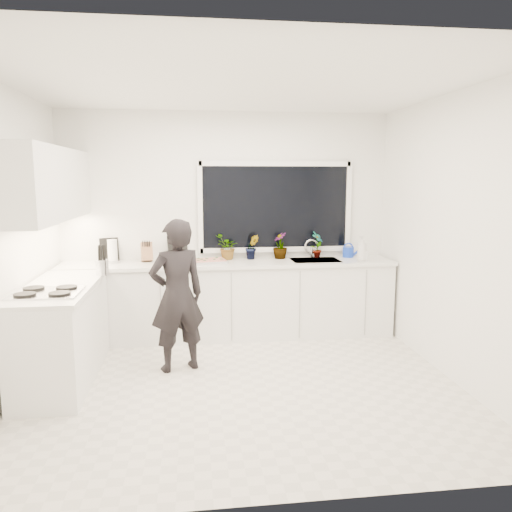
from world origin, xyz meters
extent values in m
cube|color=beige|center=(0.00, 0.00, -0.01)|extent=(4.00, 3.50, 0.02)
cube|color=white|center=(0.00, 1.76, 1.35)|extent=(4.00, 0.02, 2.70)
cube|color=white|center=(-2.01, 0.00, 1.35)|extent=(0.02, 3.50, 2.70)
cube|color=white|center=(2.01, 0.00, 1.35)|extent=(0.02, 3.50, 2.70)
cube|color=white|center=(0.00, 0.00, 2.71)|extent=(4.00, 3.50, 0.02)
cube|color=black|center=(0.60, 1.73, 1.55)|extent=(1.80, 0.02, 1.00)
cube|color=white|center=(0.00, 1.45, 0.44)|extent=(3.92, 0.58, 0.88)
cube|color=white|center=(-1.67, 0.35, 0.44)|extent=(0.58, 1.60, 0.88)
cube|color=silver|center=(0.00, 1.44, 0.90)|extent=(3.94, 0.62, 0.04)
cube|color=silver|center=(-1.67, 0.35, 0.90)|extent=(0.62, 1.60, 0.04)
cube|color=white|center=(-1.79, 0.70, 1.85)|extent=(0.34, 2.10, 0.70)
cube|color=silver|center=(1.05, 1.45, 0.87)|extent=(0.58, 0.42, 0.14)
cylinder|color=silver|center=(1.05, 1.65, 1.03)|extent=(0.03, 0.03, 0.22)
cube|color=black|center=(-1.69, 0.00, 0.94)|extent=(0.56, 0.48, 0.03)
imported|color=black|center=(-0.59, 0.46, 0.76)|extent=(0.65, 0.53, 1.52)
cube|color=#B8B8BD|center=(-0.26, 1.42, 0.94)|extent=(0.48, 0.39, 0.03)
cube|color=red|center=(-0.26, 1.42, 0.95)|extent=(0.43, 0.34, 0.01)
cylinder|color=#1437BD|center=(1.51, 1.61, 0.98)|extent=(0.15, 0.15, 0.13)
cylinder|color=white|center=(-1.36, 1.55, 1.05)|extent=(0.12, 0.12, 0.26)
cube|color=olive|center=(-0.97, 1.59, 1.03)|extent=(0.15, 0.12, 0.22)
cylinder|color=silver|center=(-1.35, 0.80, 1.00)|extent=(0.15, 0.15, 0.16)
cube|color=black|center=(-1.42, 1.69, 1.06)|extent=(0.21, 0.10, 0.28)
cube|color=black|center=(-0.61, 1.69, 1.07)|extent=(0.24, 0.12, 0.30)
imported|color=#26662D|center=(-0.01, 1.61, 1.07)|extent=(0.35, 0.36, 0.31)
imported|color=#26662D|center=(0.29, 1.61, 1.07)|extent=(0.18, 0.15, 0.30)
imported|color=#26662D|center=(0.64, 1.61, 1.08)|extent=(0.21, 0.21, 0.32)
imported|color=#26662D|center=(1.11, 1.61, 1.09)|extent=(0.20, 0.21, 0.33)
imported|color=#D8BF66|center=(1.58, 1.30, 1.07)|extent=(0.16, 0.16, 0.30)
imported|color=#D8BF66|center=(1.61, 1.30, 1.01)|extent=(0.11, 0.11, 0.19)
camera|label=1|loc=(-0.42, -4.40, 1.91)|focal=35.00mm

